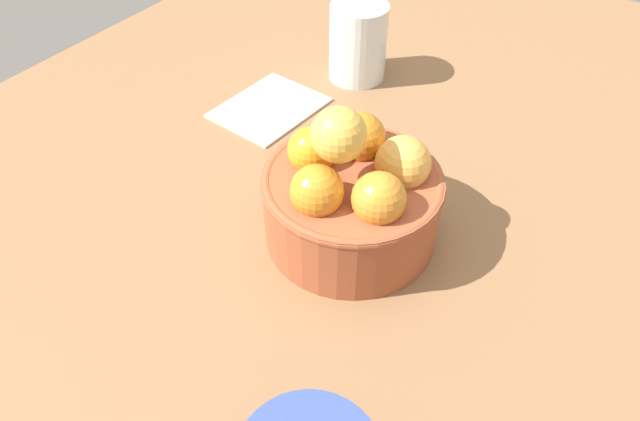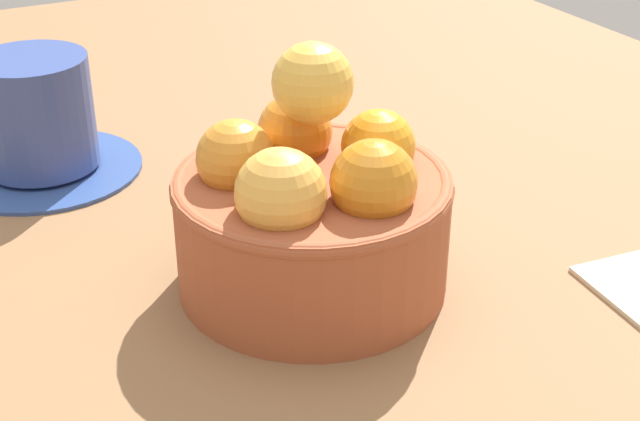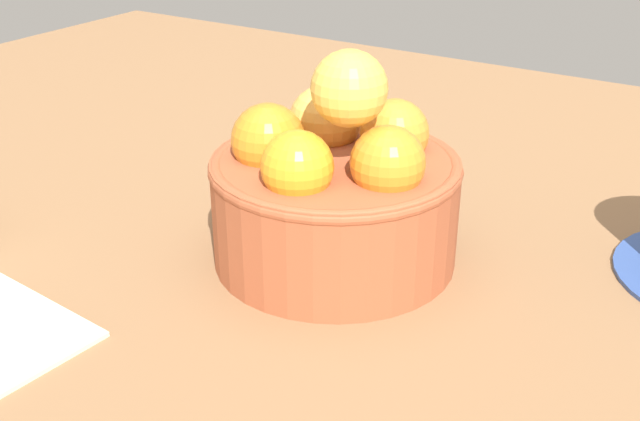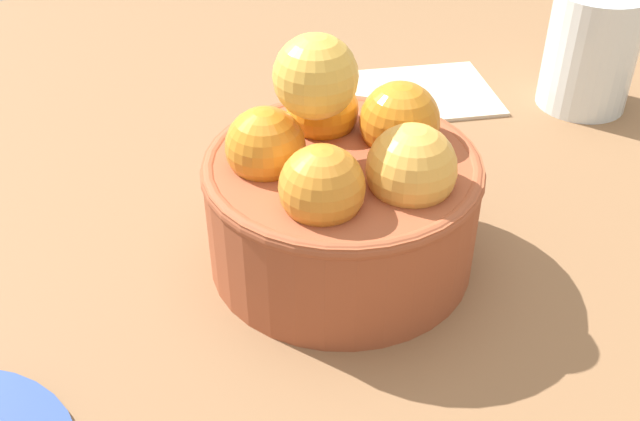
{
  "view_description": "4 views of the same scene",
  "coord_description": "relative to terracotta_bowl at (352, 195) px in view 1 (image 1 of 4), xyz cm",
  "views": [
    {
      "loc": [
        33.7,
        18.62,
        40.07
      ],
      "look_at": [
        1.13,
        -2.7,
        2.55
      ],
      "focal_mm": 32.55,
      "sensor_mm": 36.0,
      "label": 1
    },
    {
      "loc": [
        -42.23,
        21.17,
        30.42
      ],
      "look_at": [
        -0.03,
        -0.5,
        4.86
      ],
      "focal_mm": 51.92,
      "sensor_mm": 36.0,
      "label": 2
    },
    {
      "loc": [
        23.85,
        -39.51,
        25.98
      ],
      "look_at": [
        -1.05,
        -0.17,
        3.31
      ],
      "focal_mm": 43.94,
      "sensor_mm": 36.0,
      "label": 3
    },
    {
      "loc": [
        10.68,
        34.57,
        30.16
      ],
      "look_at": [
        1.25,
        -0.32,
        3.63
      ],
      "focal_mm": 42.21,
      "sensor_mm": 36.0,
      "label": 4
    }
  ],
  "objects": [
    {
      "name": "terracotta_bowl",
      "position": [
        0.0,
        0.0,
        0.0
      ],
      "size": [
        16.26,
        16.26,
        14.55
      ],
      "color": "#9E4C2D",
      "rests_on": "ground_plane"
    },
    {
      "name": "water_glass",
      "position": [
        -25.1,
        -14.16,
        -0.25
      ],
      "size": [
        7.25,
        7.25,
        9.61
      ],
      "primitive_type": "cylinder",
      "color": "silver",
      "rests_on": "ground_plane"
    },
    {
      "name": "folded_napkin",
      "position": [
        -12.68,
        -19.11,
        -4.75
      ],
      "size": [
        13.27,
        11.02,
        0.6
      ],
      "primitive_type": "cube",
      "rotation": [
        0.0,
        0.0,
        -0.09
      ],
      "color": "beige",
      "rests_on": "ground_plane"
    },
    {
      "name": "ground_plane",
      "position": [
        0.0,
        -0.01,
        -6.98
      ],
      "size": [
        137.57,
        103.57,
        3.86
      ],
      "primitive_type": "cube",
      "color": "brown"
    }
  ]
}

